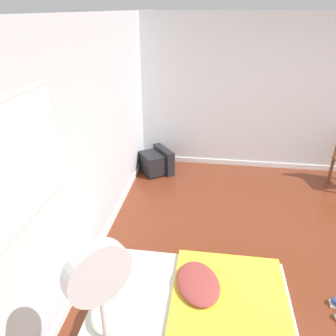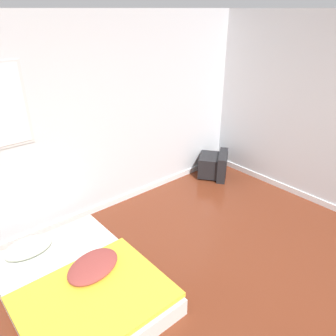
# 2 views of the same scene
# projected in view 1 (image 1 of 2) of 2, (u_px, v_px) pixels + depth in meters

# --- Properties ---
(ground_plane) EXTENTS (20.00, 20.00, 0.00)m
(ground_plane) POSITION_uv_depth(u_px,v_px,m) (333.00, 261.00, 3.79)
(ground_plane) COLOR maroon
(wall_back) EXTENTS (7.32, 0.08, 2.60)m
(wall_back) POSITION_uv_depth(u_px,v_px,m) (90.00, 145.00, 3.56)
(wall_back) COLOR silver
(wall_back) RESTS_ON ground_plane
(wall_right) EXTENTS (0.08, 7.93, 2.60)m
(wall_right) POSITION_uv_depth(u_px,v_px,m) (305.00, 98.00, 5.44)
(wall_right) COLOR silver
(wall_right) RESTS_ON ground_plane
(mattress_bed) EXTENTS (1.31, 1.83, 0.33)m
(mattress_bed) POSITION_uv_depth(u_px,v_px,m) (193.00, 308.00, 3.05)
(mattress_bed) COLOR silver
(mattress_bed) RESTS_ON ground_plane
(crt_tv) EXTENTS (0.69, 0.67, 0.42)m
(crt_tv) POSITION_uv_depth(u_px,v_px,m) (157.00, 162.00, 5.76)
(crt_tv) COLOR black
(crt_tv) RESTS_ON ground_plane
(standing_fan) EXTENTS (0.35, 0.33, 1.53)m
(standing_fan) POSITION_uv_depth(u_px,v_px,m) (101.00, 300.00, 1.87)
(standing_fan) COLOR silver
(standing_fan) RESTS_ON ground_plane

